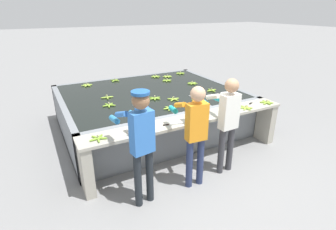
{
  "coord_description": "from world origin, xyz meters",
  "views": [
    {
      "loc": [
        -2.39,
        -3.38,
        2.73
      ],
      "look_at": [
        0.0,
        1.14,
        0.63
      ],
      "focal_mm": 28.0,
      "sensor_mm": 36.0,
      "label": 1
    }
  ],
  "objects": [
    {
      "name": "ground_plane",
      "position": [
        0.0,
        0.0,
        0.0
      ],
      "size": [
        80.0,
        80.0,
        0.0
      ],
      "primitive_type": "plane",
      "color": "gray",
      "rests_on": "ground"
    },
    {
      "name": "wash_tank",
      "position": [
        -0.0,
        2.06,
        0.45
      ],
      "size": [
        4.03,
        3.24,
        0.91
      ],
      "color": "gray",
      "rests_on": "ground"
    },
    {
      "name": "work_ledge",
      "position": [
        0.0,
        0.23,
        0.63
      ],
      "size": [
        4.03,
        0.45,
        0.91
      ],
      "color": "#A8A393",
      "rests_on": "ground"
    },
    {
      "name": "worker_0",
      "position": [
        -1.22,
        -0.37,
        1.08
      ],
      "size": [
        0.47,
        0.75,
        1.75
      ],
      "color": "#1E2328",
      "rests_on": "ground"
    },
    {
      "name": "worker_1",
      "position": [
        -0.32,
        -0.36,
        1.02
      ],
      "size": [
        0.44,
        0.73,
        1.69
      ],
      "color": "navy",
      "rests_on": "ground"
    },
    {
      "name": "worker_2",
      "position": [
        0.38,
        -0.27,
        1.03
      ],
      "size": [
        0.42,
        0.72,
        1.7
      ],
      "color": "#38383D",
      "rests_on": "ground"
    },
    {
      "name": "banana_bunch_floating_0",
      "position": [
        0.8,
        2.71,
        0.92
      ],
      "size": [
        0.28,
        0.27,
        0.08
      ],
      "color": "#8CB738",
      "rests_on": "wash_tank"
    },
    {
      "name": "banana_bunch_floating_1",
      "position": [
        -0.44,
        3.36,
        0.92
      ],
      "size": [
        0.24,
        0.24,
        0.08
      ],
      "color": "#7FAD33",
      "rests_on": "wash_tank"
    },
    {
      "name": "banana_bunch_floating_2",
      "position": [
        -0.13,
        1.5,
        0.92
      ],
      "size": [
        0.28,
        0.27,
        0.08
      ],
      "color": "#7FAD33",
      "rests_on": "wash_tank"
    },
    {
      "name": "banana_bunch_floating_3",
      "position": [
        -1.03,
        2.05,
        0.92
      ],
      "size": [
        0.28,
        0.28,
        0.08
      ],
      "color": "#93BC3D",
      "rests_on": "wash_tank"
    },
    {
      "name": "banana_bunch_floating_4",
      "position": [
        0.2,
        1.26,
        0.92
      ],
      "size": [
        0.26,
        0.28,
        0.08
      ],
      "color": "#93BC3D",
      "rests_on": "wash_tank"
    },
    {
      "name": "banana_bunch_floating_5",
      "position": [
        -0.13,
        0.81,
        0.92
      ],
      "size": [
        0.28,
        0.27,
        0.08
      ],
      "color": "#93BC3D",
      "rests_on": "wash_tank"
    },
    {
      "name": "banana_bunch_floating_6",
      "position": [
        -1.13,
        1.54,
        0.92
      ],
      "size": [
        0.27,
        0.28,
        0.08
      ],
      "color": "#7FAD33",
      "rests_on": "wash_tank"
    },
    {
      "name": "banana_bunch_floating_7",
      "position": [
        -1.21,
        3.24,
        0.92
      ],
      "size": [
        0.28,
        0.27,
        0.08
      ],
      "color": "#9EC642",
      "rests_on": "wash_tank"
    },
    {
      "name": "banana_bunch_floating_8",
      "position": [
        1.31,
        1.4,
        0.92
      ],
      "size": [
        0.28,
        0.28,
        0.08
      ],
      "color": "#8CB738",
      "rests_on": "wash_tank"
    },
    {
      "name": "banana_bunch_floating_9",
      "position": [
        1.24,
        2.14,
        0.92
      ],
      "size": [
        0.28,
        0.28,
        0.08
      ],
      "color": "#8CB738",
      "rests_on": "wash_tank"
    },
    {
      "name": "banana_bunch_floating_10",
      "position": [
        1.01,
        3.09,
        0.92
      ],
      "size": [
        0.28,
        0.28,
        0.08
      ],
      "color": "#9EC642",
      "rests_on": "wash_tank"
    },
    {
      "name": "banana_bunch_floating_11",
      "position": [
        1.54,
        3.26,
        0.92
      ],
      "size": [
        0.28,
        0.27,
        0.08
      ],
      "color": "#8CB738",
      "rests_on": "wash_tank"
    },
    {
      "name": "banana_bunch_floating_12",
      "position": [
        0.71,
        3.24,
        0.92
      ],
      "size": [
        0.28,
        0.28,
        0.08
      ],
      "color": "#8CB738",
      "rests_on": "wash_tank"
    },
    {
      "name": "banana_bunch_floating_13",
      "position": [
        0.63,
        0.97,
        0.92
      ],
      "size": [
        0.26,
        0.28,
        0.08
      ],
      "color": "#9EC642",
      "rests_on": "wash_tank"
    },
    {
      "name": "banana_bunch_ledge_0",
      "position": [
        -1.69,
        0.19,
        0.92
      ],
      "size": [
        0.28,
        0.27,
        0.08
      ],
      "color": "#7FAD33",
      "rests_on": "work_ledge"
    },
    {
      "name": "banana_bunch_ledge_1",
      "position": [
        1.79,
        0.17,
        0.92
      ],
      "size": [
        0.28,
        0.28,
        0.08
      ],
      "color": "#8CB738",
      "rests_on": "work_ledge"
    },
    {
      "name": "banana_bunch_ledge_2",
      "position": [
        1.19,
        0.13,
        0.92
      ],
      "size": [
        0.26,
        0.28,
        0.08
      ],
      "color": "#93BC3D",
      "rests_on": "work_ledge"
    },
    {
      "name": "knife_0",
      "position": [
        1.54,
        0.32,
        0.91
      ],
      "size": [
        0.34,
        0.16,
        0.02
      ],
      "color": "silver",
      "rests_on": "work_ledge"
    },
    {
      "name": "knife_1",
      "position": [
        -0.48,
        0.15,
        0.91
      ],
      "size": [
        0.35,
        0.09,
        0.02
      ],
      "color": "silver",
      "rests_on": "work_ledge"
    }
  ]
}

